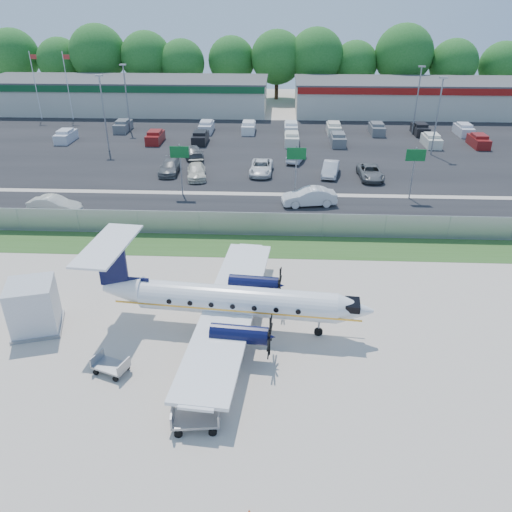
{
  "coord_description": "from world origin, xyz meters",
  "views": [
    {
      "loc": [
        1.33,
        -22.8,
        17.48
      ],
      "look_at": [
        0.0,
        6.0,
        2.3
      ],
      "focal_mm": 35.0,
      "sensor_mm": 36.0,
      "label": 1
    }
  ],
  "objects_px": {
    "baggage_cart_far": "(111,366)",
    "aircraft": "(231,300)",
    "service_container": "(34,308)",
    "pushback_tug": "(227,319)",
    "baggage_cart_near": "(196,417)"
  },
  "relations": [
    {
      "from": "aircraft",
      "to": "service_container",
      "type": "distance_m",
      "value": 11.44
    },
    {
      "from": "aircraft",
      "to": "service_container",
      "type": "bearing_deg",
      "value": -177.27
    },
    {
      "from": "baggage_cart_near",
      "to": "pushback_tug",
      "type": "bearing_deg",
      "value": 84.76
    },
    {
      "from": "pushback_tug",
      "to": "service_container",
      "type": "distance_m",
      "value": 11.19
    },
    {
      "from": "baggage_cart_far",
      "to": "baggage_cart_near",
      "type": "bearing_deg",
      "value": -34.75
    },
    {
      "from": "aircraft",
      "to": "baggage_cart_far",
      "type": "xyz_separation_m",
      "value": [
        -5.93,
        -4.16,
        -1.51
      ]
    },
    {
      "from": "pushback_tug",
      "to": "baggage_cart_near",
      "type": "distance_m",
      "value": 7.65
    },
    {
      "from": "baggage_cart_near",
      "to": "service_container",
      "type": "xyz_separation_m",
      "value": [
        -10.45,
        7.06,
        0.88
      ]
    },
    {
      "from": "service_container",
      "to": "baggage_cart_far",
      "type": "bearing_deg",
      "value": -33.41
    },
    {
      "from": "aircraft",
      "to": "baggage_cart_far",
      "type": "bearing_deg",
      "value": -144.9
    },
    {
      "from": "pushback_tug",
      "to": "baggage_cart_near",
      "type": "xyz_separation_m",
      "value": [
        -0.7,
        -7.62,
        -0.11
      ]
    },
    {
      "from": "pushback_tug",
      "to": "service_container",
      "type": "relative_size",
      "value": 0.84
    },
    {
      "from": "pushback_tug",
      "to": "baggage_cart_near",
      "type": "relative_size",
      "value": 1.24
    },
    {
      "from": "baggage_cart_far",
      "to": "aircraft",
      "type": "bearing_deg",
      "value": 35.1
    },
    {
      "from": "aircraft",
      "to": "baggage_cart_far",
      "type": "relative_size",
      "value": 7.98
    }
  ]
}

